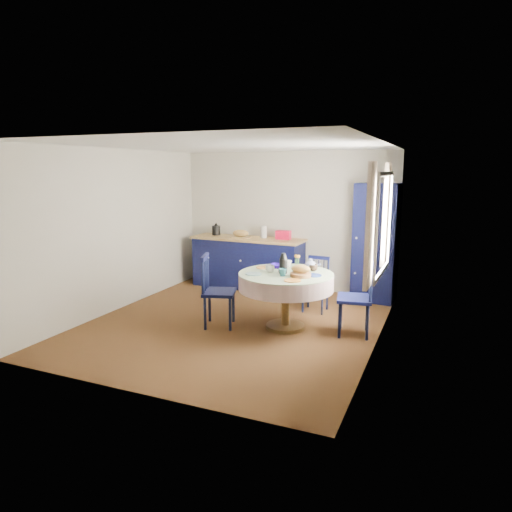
# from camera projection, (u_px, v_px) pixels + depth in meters

# --- Properties ---
(floor) EXTENTS (4.50, 4.50, 0.00)m
(floor) POSITION_uv_depth(u_px,v_px,m) (234.00, 323.00, 6.57)
(floor) COLOR black
(floor) RESTS_ON ground
(ceiling) EXTENTS (4.50, 4.50, 0.00)m
(ceiling) POSITION_uv_depth(u_px,v_px,m) (232.00, 145.00, 6.10)
(ceiling) COLOR white
(ceiling) RESTS_ON wall_back
(wall_back) EXTENTS (4.00, 0.02, 2.50)m
(wall_back) POSITION_uv_depth(u_px,v_px,m) (286.00, 221.00, 8.37)
(wall_back) COLOR beige
(wall_back) RESTS_ON floor
(wall_left) EXTENTS (0.02, 4.50, 2.50)m
(wall_left) POSITION_uv_depth(u_px,v_px,m) (118.00, 230.00, 7.10)
(wall_left) COLOR beige
(wall_left) RESTS_ON floor
(wall_right) EXTENTS (0.02, 4.50, 2.50)m
(wall_right) POSITION_uv_depth(u_px,v_px,m) (381.00, 247.00, 5.57)
(wall_right) COLOR beige
(wall_right) RESTS_ON floor
(window) EXTENTS (0.10, 1.74, 1.45)m
(window) POSITION_uv_depth(u_px,v_px,m) (381.00, 222.00, 5.81)
(window) COLOR white
(window) RESTS_ON wall_right
(kitchen_counter) EXTENTS (2.13, 0.72, 1.18)m
(kitchen_counter) POSITION_uv_depth(u_px,v_px,m) (248.00, 262.00, 8.50)
(kitchen_counter) COLOR black
(kitchen_counter) RESTS_ON floor
(pantry_cabinet) EXTENTS (0.72, 0.54, 1.96)m
(pantry_cabinet) POSITION_uv_depth(u_px,v_px,m) (376.00, 243.00, 7.56)
(pantry_cabinet) COLOR black
(pantry_cabinet) RESTS_ON floor
(dining_table) EXTENTS (1.30, 1.30, 1.07)m
(dining_table) POSITION_uv_depth(u_px,v_px,m) (286.00, 282.00, 6.26)
(dining_table) COLOR #573918
(dining_table) RESTS_ON floor
(chair_left) EXTENTS (0.56, 0.57, 1.02)m
(chair_left) POSITION_uv_depth(u_px,v_px,m) (216.00, 290.00, 6.38)
(chair_left) COLOR black
(chair_left) RESTS_ON floor
(chair_far) EXTENTS (0.38, 0.37, 0.85)m
(chair_far) POSITION_uv_depth(u_px,v_px,m) (316.00, 284.00, 7.10)
(chair_far) COLOR black
(chair_far) RESTS_ON floor
(chair_right) EXTENTS (0.52, 0.53, 1.04)m
(chair_right) POSITION_uv_depth(u_px,v_px,m) (358.00, 297.00, 6.03)
(chair_right) COLOR black
(chair_right) RESTS_ON floor
(mug_a) EXTENTS (0.12, 0.12, 0.10)m
(mug_a) POSITION_uv_depth(u_px,v_px,m) (270.00, 269.00, 6.29)
(mug_a) COLOR silver
(mug_a) RESTS_ON dining_table
(mug_b) EXTENTS (0.11, 0.11, 0.10)m
(mug_b) POSITION_uv_depth(u_px,v_px,m) (283.00, 272.00, 6.05)
(mug_b) COLOR #245B68
(mug_b) RESTS_ON dining_table
(mug_c) EXTENTS (0.12, 0.12, 0.09)m
(mug_c) POSITION_uv_depth(u_px,v_px,m) (313.00, 268.00, 6.36)
(mug_c) COLOR black
(mug_c) RESTS_ON dining_table
(mug_d) EXTENTS (0.10, 0.10, 0.09)m
(mug_d) POSITION_uv_depth(u_px,v_px,m) (288.00, 264.00, 6.63)
(mug_d) COLOR silver
(mug_d) RESTS_ON dining_table
(cobalt_bowl) EXTENTS (0.22, 0.22, 0.05)m
(cobalt_bowl) POSITION_uv_depth(u_px,v_px,m) (278.00, 266.00, 6.55)
(cobalt_bowl) COLOR #140469
(cobalt_bowl) RESTS_ON dining_table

